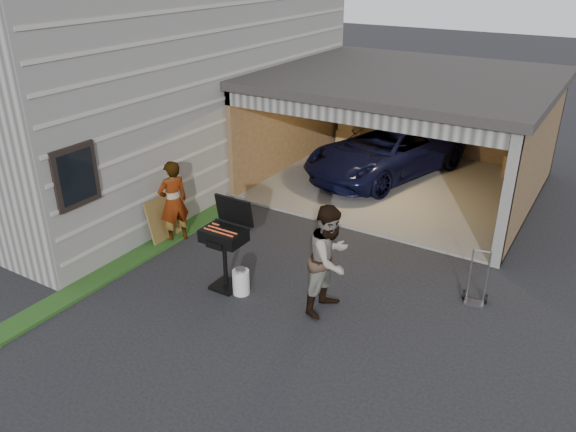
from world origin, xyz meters
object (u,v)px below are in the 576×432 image
Objects in this scene: propane_tank at (241,282)px; bbq_grill at (225,238)px; hand_truck at (476,292)px; woman at (173,202)px; man at (330,259)px; plywood_panel at (164,219)px; minivan at (385,153)px.

bbq_grill is at bearing 170.66° from propane_tank.
hand_truck is (3.97, 1.83, -0.80)m from bbq_grill.
woman is at bearing 156.35° from bbq_grill.
man is 1.90× the size of hand_truck.
hand_truck is (5.99, 0.95, -0.69)m from woman.
plywood_panel is at bearing 179.93° from hand_truck.
man reaches higher than bbq_grill.
man is at bearing -6.53° from plywood_panel.
man is (1.64, -6.32, 0.29)m from minivan.
minivan is 6.54m from man.
plywood_panel is at bearing -51.48° from woman.
bbq_grill reaches higher than minivan.
hand_truck is at bearing 9.34° from plywood_panel.
plywood_panel is 0.94× the size of hand_truck.
bbq_grill is at bearing 87.96° from woman.
minivan is at bearing 87.85° from bbq_grill.
propane_tank is at bearing -72.34° from minivan.
minivan is at bearing -179.82° from woman.
man is at bearing -58.64° from minivan.
minivan is 10.54× the size of propane_tank.
plywood_panel is (-2.26, 0.81, -0.52)m from bbq_grill.
propane_tank is at bearing -9.34° from bbq_grill.
man is 4.20m from plywood_panel.
hand_truck is at bearing 24.79° from bbq_grill.
bbq_grill is at bearing 105.66° from man.
man is (3.91, -0.55, 0.07)m from woman.
plywood_panel is at bearing 89.06° from man.
man reaches higher than plywood_panel.
bbq_grill reaches higher than hand_truck.
minivan is 5.04× the size of plywood_panel.
minivan reaches higher than plywood_panel.
woman reaches higher than hand_truck.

